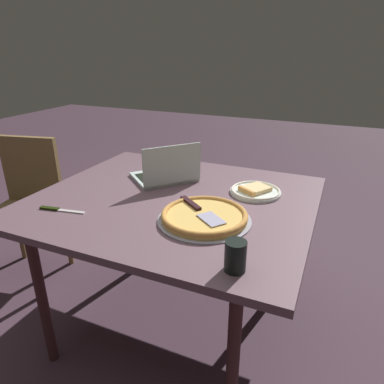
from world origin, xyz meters
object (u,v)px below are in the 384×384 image
at_px(table_knife, 58,210).
at_px(drink_cup, 235,256).
at_px(pizza_tray, 204,216).
at_px(pizza_plate, 255,191).
at_px(laptop, 166,173).
at_px(chair_near, 26,201).
at_px(dining_table, 174,210).

distance_m(table_knife, drink_cup, 0.85).
relative_size(pizza_tray, table_knife, 1.81).
bearing_deg(drink_cup, pizza_plate, -81.63).
relative_size(laptop, pizza_tray, 1.04).
height_order(laptop, pizza_plate, laptop).
xyz_separation_m(pizza_plate, chair_near, (1.44, 0.12, -0.26)).
height_order(pizza_plate, drink_cup, drink_cup).
bearing_deg(table_knife, drink_cup, 172.25).
bearing_deg(chair_near, pizza_tray, 169.39).
relative_size(laptop, drink_cup, 3.87).
relative_size(pizza_plate, table_knife, 1.15).
bearing_deg(pizza_plate, drink_cup, 98.37).
bearing_deg(pizza_plate, dining_table, 30.20).
bearing_deg(dining_table, laptop, -53.99).
bearing_deg(drink_cup, chair_near, -18.95).
xyz_separation_m(laptop, pizza_tray, (-0.36, 0.35, -0.02)).
distance_m(dining_table, pizza_plate, 0.40).
relative_size(pizza_tray, chair_near, 0.43).
xyz_separation_m(laptop, chair_near, (0.96, 0.10, -0.29)).
bearing_deg(pizza_plate, laptop, 1.92).
distance_m(laptop, pizza_tray, 0.50).
xyz_separation_m(laptop, table_knife, (0.26, 0.51, -0.04)).
height_order(pizza_tray, table_knife, pizza_tray).
relative_size(dining_table, pizza_tray, 3.32).
xyz_separation_m(laptop, drink_cup, (-0.57, 0.63, 0.01)).
xyz_separation_m(table_knife, chair_near, (0.70, -0.41, -0.25)).
bearing_deg(pizza_plate, pizza_tray, 71.60).
relative_size(dining_table, chair_near, 1.41).
distance_m(dining_table, chair_near, 1.12).
bearing_deg(pizza_tray, pizza_plate, -108.40).
distance_m(pizza_plate, pizza_tray, 0.38).
bearing_deg(chair_near, table_knife, 149.41).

